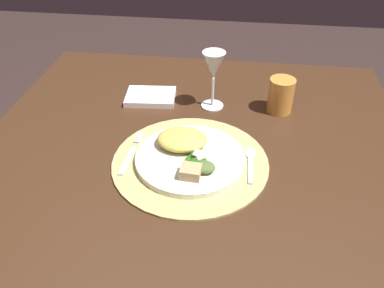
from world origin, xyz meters
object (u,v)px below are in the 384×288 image
(dining_table, at_px, (194,189))
(napkin, at_px, (151,97))
(wine_glass, at_px, (214,68))
(amber_tumbler, at_px, (281,95))
(fork, at_px, (130,155))
(spoon, at_px, (250,158))
(dinner_plate, at_px, (189,158))

(dining_table, distance_m, napkin, 0.31)
(dining_table, relative_size, wine_glass, 6.55)
(amber_tumbler, bearing_deg, fork, -144.15)
(dining_table, relative_size, fork, 6.48)
(spoon, distance_m, napkin, 0.40)
(fork, bearing_deg, napkin, 92.24)
(dining_table, relative_size, spoon, 8.22)
(spoon, distance_m, amber_tumbler, 0.26)
(dinner_plate, xyz_separation_m, amber_tumbler, (0.23, 0.27, 0.04))
(dining_table, height_order, wine_glass, wine_glass)
(dining_table, height_order, dinner_plate, dinner_plate)
(fork, relative_size, spoon, 1.27)
(fork, height_order, spoon, spoon)
(spoon, relative_size, amber_tumbler, 1.35)
(dining_table, bearing_deg, amber_tumbler, 42.60)
(dinner_plate, height_order, wine_glass, wine_glass)
(dinner_plate, bearing_deg, napkin, 119.03)
(wine_glass, bearing_deg, amber_tumbler, 0.44)
(dining_table, relative_size, dinner_plate, 4.21)
(spoon, xyz_separation_m, wine_glass, (-0.12, 0.24, 0.12))
(fork, bearing_deg, amber_tumbler, 35.85)
(dinner_plate, xyz_separation_m, napkin, (-0.16, 0.28, -0.01))
(dinner_plate, height_order, spoon, dinner_plate)
(dinner_plate, bearing_deg, dining_table, 87.83)
(napkin, xyz_separation_m, amber_tumbler, (0.38, -0.01, 0.04))
(spoon, xyz_separation_m, amber_tumbler, (0.08, 0.25, 0.04))
(dinner_plate, distance_m, napkin, 0.33)
(fork, relative_size, napkin, 1.17)
(dining_table, distance_m, amber_tumbler, 0.36)
(spoon, relative_size, napkin, 0.92)
(fork, distance_m, amber_tumbler, 0.46)
(dining_table, bearing_deg, dinner_plate, -92.17)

